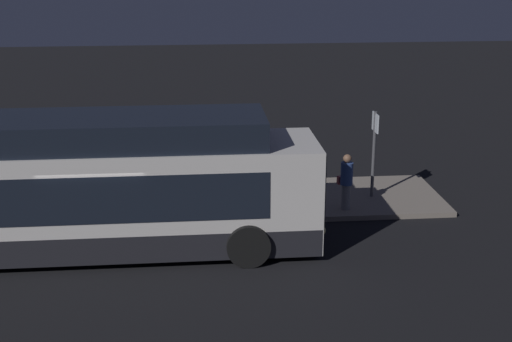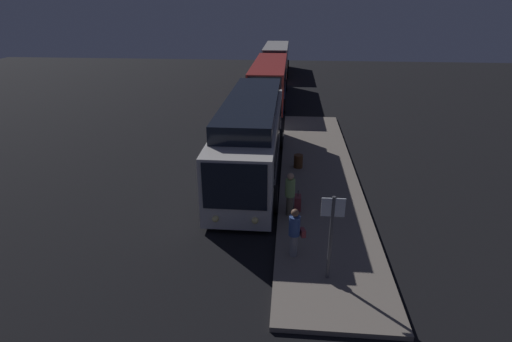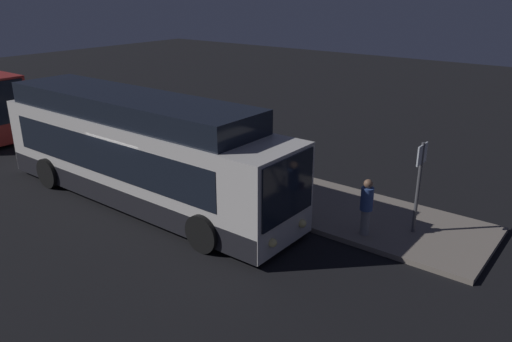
% 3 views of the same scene
% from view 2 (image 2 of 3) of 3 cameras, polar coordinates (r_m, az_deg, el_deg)
% --- Properties ---
extents(ground, '(80.00, 80.00, 0.00)m').
position_cam_2_polar(ground, '(19.36, -1.15, -0.30)').
color(ground, black).
extents(platform, '(20.00, 3.54, 0.16)m').
position_cam_2_polar(platform, '(19.29, 8.87, -0.43)').
color(platform, slate).
rests_on(platform, ground).
extents(bus_lead, '(11.78, 2.84, 3.56)m').
position_cam_2_polar(bus_lead, '(19.09, -0.64, 4.59)').
color(bus_lead, silver).
rests_on(bus_lead, ground).
extents(bus_second, '(12.47, 2.89, 3.10)m').
position_cam_2_polar(bus_second, '(33.94, 1.94, 12.69)').
color(bus_second, maroon).
rests_on(bus_second, ground).
extents(bus_third, '(10.47, 2.89, 3.09)m').
position_cam_2_polar(bus_third, '(47.52, 2.91, 15.68)').
color(bus_third, '#B2ADA8').
rests_on(bus_third, ground).
extents(passenger_boarding, '(0.52, 0.52, 1.72)m').
position_cam_2_polar(passenger_boarding, '(15.02, 4.88, -3.06)').
color(passenger_boarding, '#6B604C').
rests_on(passenger_boarding, platform).
extents(passenger_waiting, '(0.45, 0.59, 1.67)m').
position_cam_2_polar(passenger_waiting, '(12.71, 5.56, -8.50)').
color(passenger_waiting, gray).
rests_on(passenger_waiting, platform).
extents(suitcase, '(0.46, 0.26, 0.81)m').
position_cam_2_polar(suitcase, '(15.72, 5.97, -4.51)').
color(suitcase, maroon).
rests_on(suitcase, platform).
extents(sign_post, '(0.10, 0.65, 2.67)m').
position_cam_2_polar(sign_post, '(11.48, 10.73, -8.00)').
color(sign_post, '#4C4C51').
rests_on(sign_post, platform).
extents(trash_bin, '(0.44, 0.44, 0.65)m').
position_cam_2_polar(trash_bin, '(19.62, 6.06, 1.41)').
color(trash_bin, '#593319').
rests_on(trash_bin, platform).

